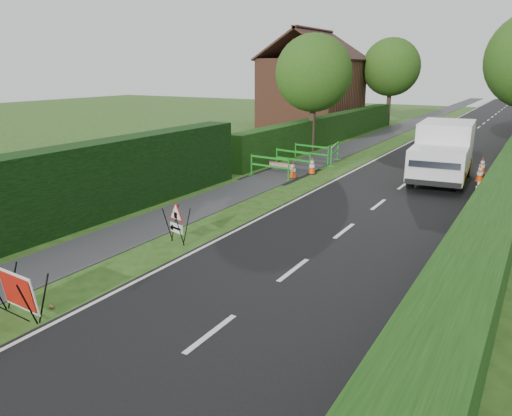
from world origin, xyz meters
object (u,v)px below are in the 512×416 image
at_px(triangle_sign, 176,219).
at_px(works_van, 443,151).
at_px(red_rect_sign, 18,292).
at_px(hatchback_car, 435,135).

bearing_deg(triangle_sign, works_van, 83.04).
distance_m(red_rect_sign, triangle_sign, 4.96).
bearing_deg(triangle_sign, red_rect_sign, -74.13).
distance_m(triangle_sign, hatchback_car, 23.08).
relative_size(triangle_sign, hatchback_car, 0.27).
height_order(works_van, hatchback_car, works_van).
height_order(red_rect_sign, triangle_sign, triangle_sign).
height_order(triangle_sign, works_van, works_van).
distance_m(red_rect_sign, hatchback_car, 28.00).
xyz_separation_m(red_rect_sign, works_van, (4.82, 17.04, 0.78)).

